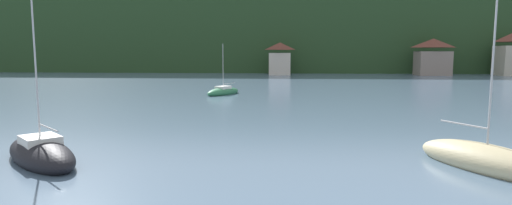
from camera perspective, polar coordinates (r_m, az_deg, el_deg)
The scene contains 7 objects.
wooded_hillside at distance 137.70m, azimuth -1.28°, elevation 7.90°, with size 352.00×73.10×41.24m.
shore_building_west at distance 89.64m, azimuth 3.26°, elevation 5.92°, with size 4.67×5.74×6.81m.
shore_building_westcentral at distance 94.47m, azimuth 22.88°, elevation 5.67°, with size 6.66×5.54×7.56m.
shore_building_central at distance 100.80m, azimuth 31.42°, elevation 5.55°, with size 5.59×5.95×8.71m.
sailboat_mid_1 at distance 20.81m, azimuth -27.16°, elevation -6.22°, with size 5.90×5.70×9.32m.
sailboat_mid_4 at distance 19.89m, azimuth 28.79°, elevation -6.98°, with size 4.94×6.57×9.22m.
sailboat_far_6 at distance 47.86m, azimuth -4.47°, elevation 1.45°, with size 4.05×5.67×6.03m.
Camera 1 is at (1.40, 30.36, 4.81)m, focal length 29.45 mm.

